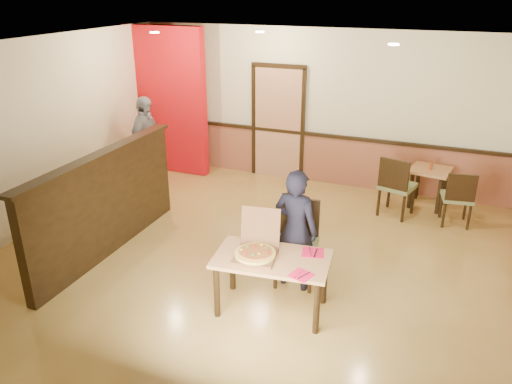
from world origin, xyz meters
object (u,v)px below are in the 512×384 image
at_px(side_chair_right, 458,196).
at_px(condiment, 431,165).
at_px(diner, 296,230).
at_px(side_table, 429,178).
at_px(main_table, 272,266).
at_px(side_chair_left, 396,184).
at_px(pizza_box, 256,250).
at_px(diner_chair, 297,238).
at_px(passerby, 146,142).

relative_size(side_chair_right, condiment, 6.19).
bearing_deg(diner, side_table, -105.45).
bearing_deg(main_table, side_chair_left, 66.16).
bearing_deg(side_chair_left, side_table, -112.18).
bearing_deg(side_table, main_table, -111.26).
bearing_deg(pizza_box, side_chair_right, 47.62).
height_order(diner_chair, side_chair_right, diner_chair).
distance_m(side_chair_left, diner, 2.66).
bearing_deg(side_chair_right, main_table, 49.11).
distance_m(main_table, side_chair_right, 3.63).
bearing_deg(diner_chair, main_table, -103.22).
distance_m(side_table, condiment, 0.24).
distance_m(diner_chair, diner, 0.25).
relative_size(diner_chair, side_chair_right, 1.16).
bearing_deg(main_table, pizza_box, -179.74).
bearing_deg(main_table, diner_chair, 78.52).
relative_size(side_chair_left, side_chair_right, 1.12).
xyz_separation_m(diner, pizza_box, (-0.27, -0.60, -0.02)).
height_order(side_chair_right, passerby, passerby).
distance_m(side_chair_right, side_table, 0.77).
distance_m(main_table, diner, 0.62).
distance_m(side_chair_left, passerby, 4.44).
bearing_deg(diner, side_chair_left, -101.50).
relative_size(diner_chair, condiment, 7.18).
distance_m(side_table, passerby, 4.98).
height_order(passerby, condiment, passerby).
bearing_deg(diner_chair, condiment, 56.94).
relative_size(side_chair_right, diner, 0.59).
bearing_deg(pizza_box, condiment, 57.82).
relative_size(side_chair_right, side_table, 1.27).
relative_size(side_chair_left, condiment, 6.95).
bearing_deg(main_table, diner, 75.25).
bearing_deg(diner_chair, side_table, 57.06).
bearing_deg(condiment, diner, -113.56).
height_order(main_table, passerby, passerby).
distance_m(main_table, condiment, 3.95).
distance_m(side_chair_left, side_table, 0.78).
xyz_separation_m(pizza_box, condiment, (1.62, 3.70, -0.01)).
distance_m(main_table, diner_chair, 0.74).
xyz_separation_m(main_table, side_chair_left, (0.97, 3.08, -0.03)).
distance_m(side_chair_left, condiment, 0.78).
xyz_separation_m(main_table, diner, (0.09, 0.58, 0.19)).
bearing_deg(side_table, side_chair_right, -53.20).
height_order(side_table, diner, diner).
height_order(diner_chair, pizza_box, pizza_box).
relative_size(diner_chair, side_chair_left, 1.03).
height_order(main_table, pizza_box, pizza_box).
height_order(diner, pizza_box, diner).
xyz_separation_m(side_chair_right, condiment, (-0.47, 0.59, 0.24)).
bearing_deg(passerby, diner_chair, -125.01).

